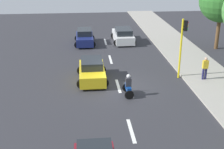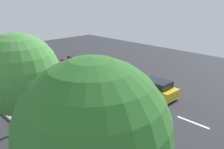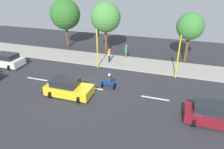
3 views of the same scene
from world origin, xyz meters
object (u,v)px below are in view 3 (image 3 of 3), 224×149
traffic_light_midblock (97,43)px  street_tree_center (190,27)px  car_yellow_cab (68,88)px  motorcycle (109,82)px  pedestrian_near_signal (126,51)px  car_white (5,60)px  car_maroon (214,115)px  pedestrian_by_tree (109,55)px  traffic_light_corner (179,51)px  street_tree_north (106,17)px  street_tree_south (65,14)px

traffic_light_midblock → street_tree_center: bearing=-62.3°
car_yellow_cab → motorcycle: motorcycle is taller
traffic_light_midblock → pedestrian_near_signal: bearing=-33.5°
car_yellow_cab → car_white: 11.05m
car_yellow_cab → traffic_light_midblock: (6.66, -0.17, 2.22)m
street_tree_center → car_maroon: bearing=-171.4°
car_white → car_maroon: 22.37m
motorcycle → pedestrian_by_tree: 6.28m
car_white → pedestrian_by_tree: size_ratio=2.69×
motorcycle → traffic_light_corner: size_ratio=0.34×
street_tree_north → car_white: bearing=129.9°
car_yellow_cab → street_tree_north: 12.55m
car_white → traffic_light_corner: traffic_light_corner is taller
motorcycle → street_tree_north: (9.56, 3.63, 4.16)m
street_tree_center → car_white: bearing=111.6°
street_tree_south → street_tree_north: bearing=-96.7°
pedestrian_near_signal → traffic_light_midblock: size_ratio=0.38×
car_maroon → traffic_light_corner: 7.78m
car_maroon → street_tree_north: street_tree_north is taller
street_tree_north → car_yellow_cab: bearing=-176.8°
car_yellow_cab → pedestrian_near_signal: (10.31, -2.59, 0.35)m
car_maroon → street_tree_south: bearing=55.4°
car_yellow_cab → street_tree_south: street_tree_south is taller
car_yellow_cab → car_white: size_ratio=0.89×
car_yellow_cab → car_maroon: size_ratio=1.00×
car_yellow_cab → street_tree_south: size_ratio=0.59×
pedestrian_by_tree → car_yellow_cab: bearing=173.0°
motorcycle → traffic_light_corner: (4.38, -5.88, 2.29)m
car_white → pedestrian_by_tree: (4.54, -11.43, 0.35)m
pedestrian_near_signal → traffic_light_midblock: 4.76m
street_tree_south → motorcycle: bearing=-135.9°
car_yellow_cab → pedestrian_near_signal: size_ratio=2.40×
car_yellow_cab → car_maroon: 11.60m
traffic_light_midblock → street_tree_north: size_ratio=0.66×
pedestrian_near_signal → street_tree_center: bearing=-79.1°
motorcycle → traffic_light_corner: 7.68m
car_maroon → street_tree_north: size_ratio=0.60×
motorcycle → pedestrian_by_tree: (5.96, 1.95, 0.42)m
traffic_light_corner → street_tree_center: street_tree_center is taller
traffic_light_corner → street_tree_south: bearing=69.5°
car_white → street_tree_north: street_tree_north is taller
pedestrian_near_signal → car_maroon: bearing=-139.6°
traffic_light_corner → pedestrian_by_tree: bearing=78.6°
motorcycle → pedestrian_near_signal: pedestrian_near_signal is taller
car_maroon → motorcycle: bearing=73.6°
pedestrian_near_signal → motorcycle: bearing=-177.4°
motorcycle → traffic_light_corner: bearing=-53.3°
pedestrian_by_tree → car_maroon: bearing=-128.8°
motorcycle → car_white: bearing=83.9°
car_white → motorcycle: 13.45m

